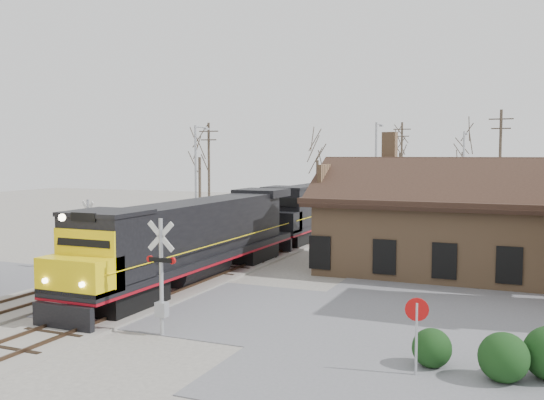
# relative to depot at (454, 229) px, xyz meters

# --- Properties ---
(ground) EXTENTS (140.00, 140.00, 0.00)m
(ground) POSITION_rel_depot_xyz_m (-11.99, -12.00, -2.41)
(ground) COLOR #A49E94
(ground) RESTS_ON ground
(road) EXTENTS (60.00, 9.00, 0.03)m
(road) POSITION_rel_depot_xyz_m (-11.99, -12.00, -2.39)
(road) COLOR slate
(road) RESTS_ON ground
(track_main) EXTENTS (3.40, 90.00, 0.24)m
(track_main) POSITION_rel_depot_xyz_m (-11.99, 3.00, -2.34)
(track_main) COLOR #A49E94
(track_main) RESTS_ON ground
(track_siding) EXTENTS (3.40, 90.00, 0.24)m
(track_siding) POSITION_rel_depot_xyz_m (-16.49, 3.00, -2.34)
(track_siding) COLOR #A49E94
(track_siding) RESTS_ON ground
(depot) EXTENTS (15.20, 9.31, 7.90)m
(depot) POSITION_rel_depot_xyz_m (0.00, 0.00, 0.00)
(depot) COLOR #98724E
(depot) RESTS_ON ground
(locomotive_lead) EXTENTS (2.92, 19.58, 4.35)m
(locomotive_lead) POSITION_rel_depot_xyz_m (-11.99, -8.31, -0.12)
(locomotive_lead) COLOR black
(locomotive_lead) RESTS_ON ground
(locomotive_trailing) EXTENTS (2.92, 19.58, 4.11)m
(locomotive_trailing) POSITION_rel_depot_xyz_m (-11.99, 11.54, -0.12)
(locomotive_trailing) COLOR black
(locomotive_trailing) RESTS_ON ground
(crossbuck_near) EXTENTS (1.22, 0.32, 4.28)m
(crossbuck_near) POSITION_rel_depot_xyz_m (-8.36, -16.42, -0.41)
(crossbuck_near) COLOR #A5A8AD
(crossbuck_near) RESTS_ON ground
(crossbuck_far) EXTENTS (1.14, 0.35, 4.03)m
(crossbuck_far) POSITION_rel_depot_xyz_m (-19.21, -7.40, -0.51)
(crossbuck_far) COLOR #A5A8AD
(crossbuck_far) RESTS_ON ground
(do_not_enter_sign) EXTENTS (0.70, 0.18, 2.36)m
(do_not_enter_sign) POSITION_rel_depot_xyz_m (0.84, -16.88, -0.78)
(do_not_enter_sign) COLOR #A5A8AD
(do_not_enter_sign) RESTS_ON ground
(hedge_a) EXTENTS (1.22, 1.22, 1.22)m
(hedge_a) POSITION_rel_depot_xyz_m (1.17, -15.96, -1.80)
(hedge_a) COLOR black
(hedge_a) RESTS_ON ground
(hedge_b) EXTENTS (1.46, 1.46, 1.46)m
(hedge_b) POSITION_rel_depot_xyz_m (3.25, -16.39, -1.68)
(hedge_b) COLOR black
(hedge_b) RESTS_ON ground
(streetlight_a) EXTENTS (0.25, 2.04, 8.73)m
(streetlight_a) POSITION_rel_depot_xyz_m (-19.27, 4.91, 2.49)
(streetlight_a) COLOR #A5A8AD
(streetlight_a) RESTS_ON ground
(streetlight_b) EXTENTS (0.25, 2.04, 9.04)m
(streetlight_b) POSITION_rel_depot_xyz_m (-7.21, 11.71, 2.65)
(streetlight_b) COLOR #A5A8AD
(streetlight_b) RESTS_ON ground
(streetlight_c) EXTENTS (0.25, 2.04, 8.59)m
(streetlight_c) POSITION_rel_depot_xyz_m (-1.64, 21.26, 2.42)
(streetlight_c) COLOR #A5A8AD
(streetlight_c) RESTS_ON ground
(utility_pole_a) EXTENTS (2.00, 0.24, 9.52)m
(utility_pole_a) POSITION_rel_depot_xyz_m (-24.01, 15.32, 2.58)
(utility_pole_a) COLOR #382D23
(utility_pole_a) RESTS_ON ground
(utility_pole_b) EXTENTS (2.00, 0.24, 10.23)m
(utility_pole_b) POSITION_rel_depot_xyz_m (-9.84, 35.18, 2.94)
(utility_pole_b) COLOR #382D23
(utility_pole_b) RESTS_ON ground
(utility_pole_c) EXTENTS (2.00, 0.24, 10.37)m
(utility_pole_c) POSITION_rel_depot_xyz_m (1.40, 20.55, 3.01)
(utility_pole_c) COLOR #382D23
(utility_pole_c) RESTS_ON ground
(tree_a) EXTENTS (4.18, 4.18, 10.25)m
(tree_a) POSITION_rel_depot_xyz_m (-28.91, 22.11, 4.89)
(tree_a) COLOR #382D23
(tree_a) RESTS_ON ground
(tree_b) EXTENTS (3.96, 3.96, 9.71)m
(tree_b) POSITION_rel_depot_xyz_m (-17.31, 27.21, 4.50)
(tree_b) COLOR #382D23
(tree_b) RESTS_ON ground
(tree_c) EXTENTS (4.49, 4.49, 11.00)m
(tree_c) POSITION_rel_depot_xyz_m (-10.28, 36.57, 5.43)
(tree_c) COLOR #382D23
(tree_c) RESTS_ON ground
(tree_d) EXTENTS (4.56, 4.56, 11.17)m
(tree_d) POSITION_rel_depot_xyz_m (-2.78, 32.18, 5.55)
(tree_d) COLOR #382D23
(tree_d) RESTS_ON ground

